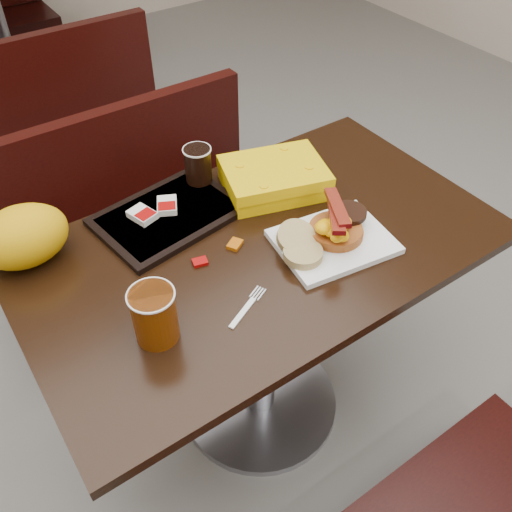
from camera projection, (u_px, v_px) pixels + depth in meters
floor at (260, 403)px, 1.90m from camera, size 6.00×7.00×0.01m
table_near at (260, 336)px, 1.64m from camera, size 1.20×0.70×0.75m
bench_near_n at (154, 217)px, 2.07m from camera, size 1.00×0.46×0.72m
table_far at (3, 42)px, 3.19m from camera, size 1.20×0.70×0.75m
bench_far_s at (45, 92)px, 2.78m from camera, size 1.00×0.46×0.72m
platter at (333, 242)px, 1.38m from camera, size 0.31×0.25×0.02m
pancake_stack at (336, 230)px, 1.37m from camera, size 0.18×0.18×0.03m
sausage_patty at (349, 213)px, 1.39m from camera, size 0.10×0.10×0.01m
scrambled_eggs at (338, 225)px, 1.33m from camera, size 0.11×0.10×0.05m
bacon_strips at (336, 213)px, 1.31m from camera, size 0.16×0.18×0.01m
muffin_bottom at (303, 254)px, 1.32m from camera, size 0.10×0.10×0.02m
muffin_top at (296, 237)px, 1.34m from camera, size 0.12×0.12×0.06m
coffee_cup_near at (155, 316)px, 1.13m from camera, size 0.12×0.12×0.13m
fork at (243, 313)px, 1.22m from camera, size 0.13×0.08×0.00m
knife at (372, 229)px, 1.42m from camera, size 0.02×0.16×0.00m
condiment_syrup at (235, 244)px, 1.37m from camera, size 0.05×0.05×0.01m
condiment_ketchup at (200, 262)px, 1.33m from camera, size 0.04×0.04×0.01m
tray at (168, 215)px, 1.45m from camera, size 0.39×0.31×0.02m
hashbrown_sleeve_left at (142, 215)px, 1.42m from camera, size 0.07×0.08×0.02m
hashbrown_sleeve_right at (167, 205)px, 1.45m from camera, size 0.08×0.08×0.02m
coffee_cup_far at (198, 165)px, 1.52m from camera, size 0.09×0.09×0.10m
clamshell at (274, 178)px, 1.52m from camera, size 0.32×0.28×0.07m
paper_bag at (23, 236)px, 1.29m from camera, size 0.25×0.21×0.15m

